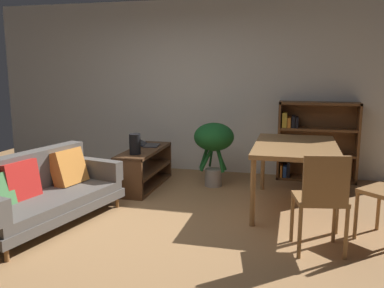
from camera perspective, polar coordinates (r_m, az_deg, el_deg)
name	(u,v)px	position (r m, az deg, el deg)	size (l,w,h in m)	color
ground_plane	(131,230)	(4.35, -8.58, -11.83)	(8.16, 8.16, 0.00)	#A87A4C
back_wall_panel	(193,87)	(6.60, 0.20, 7.95)	(6.80, 0.10, 2.70)	silver
fabric_couch	(40,191)	(4.67, -20.46, -6.17)	(1.12, 1.85, 0.75)	brown
media_console	(144,168)	(5.79, -6.68, -3.38)	(0.41, 1.26, 0.54)	#56351E
open_laptop	(147,144)	(5.97, -6.28, -0.01)	(0.41, 0.32, 0.10)	#333338
desk_speaker	(135,144)	(5.38, -7.98, -0.01)	(0.15, 0.15, 0.27)	black
potted_floor_plant	(214,142)	(5.70, 3.08, 0.33)	(0.56, 0.56, 0.90)	#9E9389
dining_table	(295,150)	(4.90, 14.26, -0.87)	(0.94, 1.46, 0.78)	olive
dining_chair_far	(322,196)	(3.80, 17.67, -6.98)	(0.50, 0.47, 0.93)	olive
bookshelf	(313,141)	(6.33, 16.57, 0.39)	(1.14, 0.31, 1.17)	brown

